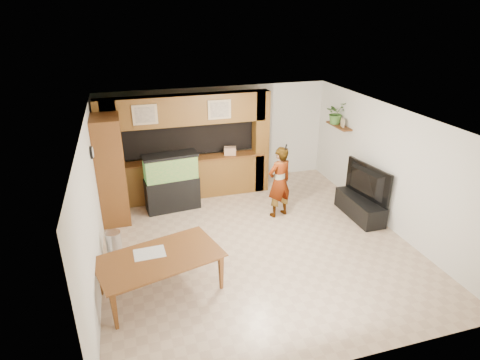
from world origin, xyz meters
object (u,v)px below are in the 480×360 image
object	(u,v)px
person	(279,182)
aquarium	(172,183)
dining_table	(162,275)
pantry_cabinet	(111,170)
television	(363,182)

from	to	relation	value
person	aquarium	bearing A→B (deg)	-40.55
aquarium	dining_table	size ratio (longest dim) A/B	0.69
pantry_cabinet	dining_table	distance (m)	3.14
pantry_cabinet	person	bearing A→B (deg)	-14.42
pantry_cabinet	person	world-z (taller)	pantry_cabinet
pantry_cabinet	television	xyz separation A→B (m)	(5.35, -1.50, -0.34)
aquarium	person	distance (m)	2.51
person	dining_table	size ratio (longest dim) A/B	0.83
television	pantry_cabinet	bearing A→B (deg)	65.40
television	aquarium	bearing A→B (deg)	59.52
pantry_cabinet	dining_table	size ratio (longest dim) A/B	1.19
television	dining_table	size ratio (longest dim) A/B	0.67
pantry_cabinet	aquarium	size ratio (longest dim) A/B	1.72
aquarium	dining_table	bearing A→B (deg)	-106.77
television	person	bearing A→B (deg)	62.91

